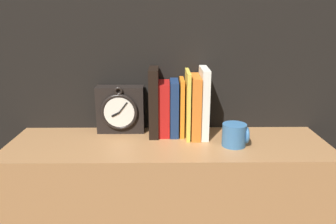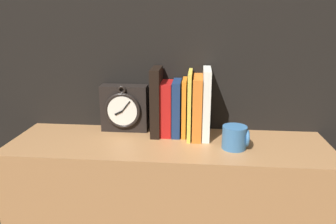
# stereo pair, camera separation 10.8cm
# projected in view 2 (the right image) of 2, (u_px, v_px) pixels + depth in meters

# --- Properties ---
(clock) EXTENTS (0.17, 0.08, 0.18)m
(clock) POSITION_uv_depth(u_px,v_px,m) (124.00, 108.00, 1.21)
(clock) COLOR black
(clock) RESTS_ON bookshelf
(book_slot0_black) EXTENTS (0.03, 0.12, 0.24)m
(book_slot0_black) POSITION_uv_depth(u_px,v_px,m) (157.00, 102.00, 1.16)
(book_slot0_black) COLOR black
(book_slot0_black) RESTS_ON bookshelf
(book_slot1_red) EXTENTS (0.04, 0.11, 0.19)m
(book_slot1_red) POSITION_uv_depth(u_px,v_px,m) (167.00, 108.00, 1.17)
(book_slot1_red) COLOR #B31614
(book_slot1_red) RESTS_ON bookshelf
(book_slot2_navy) EXTENTS (0.03, 0.11, 0.20)m
(book_slot2_navy) POSITION_uv_depth(u_px,v_px,m) (177.00, 108.00, 1.17)
(book_slot2_navy) COLOR navy
(book_slot2_navy) RESTS_ON bookshelf
(book_slot3_orange) EXTENTS (0.01, 0.11, 0.20)m
(book_slot3_orange) POSITION_uv_depth(u_px,v_px,m) (184.00, 107.00, 1.16)
(book_slot3_orange) COLOR orange
(book_slot3_orange) RESTS_ON bookshelf
(book_slot4_yellow) EXTENTS (0.01, 0.15, 0.23)m
(book_slot4_yellow) POSITION_uv_depth(u_px,v_px,m) (190.00, 105.00, 1.14)
(book_slot4_yellow) COLOR yellow
(book_slot4_yellow) RESTS_ON bookshelf
(book_slot5_orange) EXTENTS (0.03, 0.15, 0.22)m
(book_slot5_orange) POSITION_uv_depth(u_px,v_px,m) (197.00, 107.00, 1.14)
(book_slot5_orange) COLOR orange
(book_slot5_orange) RESTS_ON bookshelf
(book_slot6_white) EXTENTS (0.03, 0.14, 0.24)m
(book_slot6_white) POSITION_uv_depth(u_px,v_px,m) (206.00, 103.00, 1.14)
(book_slot6_white) COLOR white
(book_slot6_white) RESTS_ON bookshelf
(mug) EXTENTS (0.09, 0.08, 0.08)m
(mug) POSITION_uv_depth(u_px,v_px,m) (235.00, 137.00, 1.06)
(mug) COLOR teal
(mug) RESTS_ON bookshelf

